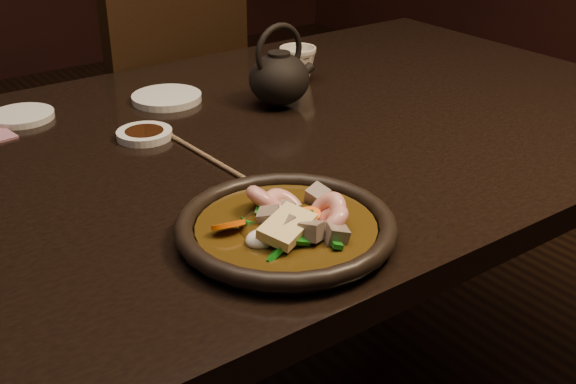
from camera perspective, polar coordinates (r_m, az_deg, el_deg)
table at (r=1.19m, az=-3.59°, el=0.81°), size 1.60×0.90×0.75m
chair at (r=1.84m, az=-10.49°, el=3.77°), size 0.52×0.52×0.90m
plate at (r=0.87m, az=-0.15°, el=-2.86°), size 0.27×0.27×0.03m
stirfry at (r=0.86m, az=0.08°, el=-2.50°), size 0.17×0.16×0.06m
soy_dish at (r=1.18m, az=-11.27°, el=4.50°), size 0.09×0.09×0.01m
saucer_left at (r=1.32m, az=-20.29°, el=5.66°), size 0.11×0.11×0.01m
saucer_right at (r=1.34m, az=-9.56°, el=7.35°), size 0.13×0.13×0.01m
tea_cup at (r=1.43m, az=0.78°, el=10.18°), size 0.09×0.09×0.07m
chopsticks at (r=1.08m, az=-6.16°, el=2.64°), size 0.02×0.25×0.01m
teapot at (r=1.28m, az=-0.68°, el=9.14°), size 0.13×0.11×0.15m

